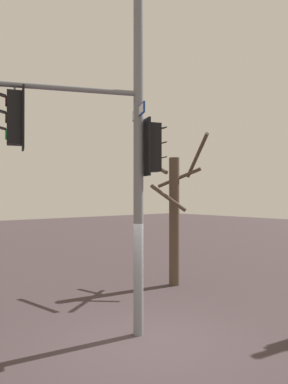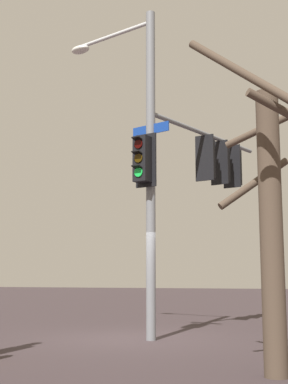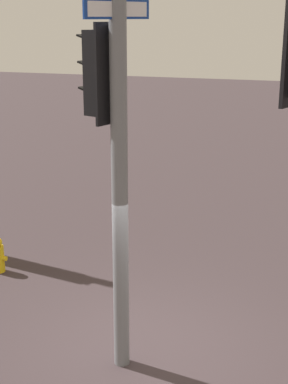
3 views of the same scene
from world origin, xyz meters
name	(u,v)px [view 3 (image 3 of 3)]	position (x,y,z in m)	size (l,w,h in m)	color
ground_plane	(144,347)	(0.00, 0.00, 0.00)	(80.00, 80.00, 0.00)	#372C2E
main_signal_pole_assembly	(220,44)	(-1.22, 1.01, 4.65)	(5.52, 4.88, 8.07)	slate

